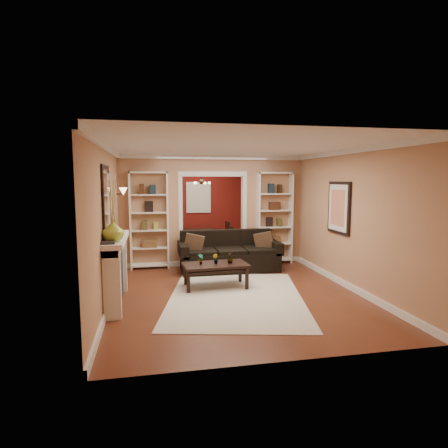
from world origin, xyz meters
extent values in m
plane|color=brown|center=(0.00, 0.00, 0.00)|extent=(8.00, 8.00, 0.00)
plane|color=white|center=(0.00, 0.00, 2.70)|extent=(8.00, 8.00, 0.00)
plane|color=tan|center=(0.00, 4.00, 1.35)|extent=(8.00, 0.00, 8.00)
plane|color=tan|center=(0.00, -4.00, 1.35)|extent=(8.00, 0.00, 8.00)
plane|color=tan|center=(-2.25, 0.00, 1.35)|extent=(0.00, 8.00, 8.00)
plane|color=tan|center=(2.25, 0.00, 1.35)|extent=(0.00, 8.00, 8.00)
cube|color=tan|center=(0.00, 1.20, 1.35)|extent=(4.50, 0.15, 2.70)
cube|color=maroon|center=(0.00, 3.97, 1.32)|extent=(4.44, 0.04, 2.64)
cube|color=#8CA5CC|center=(0.00, 3.93, 1.55)|extent=(0.78, 0.03, 0.98)
cube|color=beige|center=(-0.04, -1.55, 0.01)|extent=(3.01, 3.73, 0.01)
cube|color=black|center=(0.27, 0.45, 0.46)|extent=(2.34, 1.01, 0.92)
cube|color=#4F3422|center=(-0.56, 0.43, 0.66)|extent=(0.44, 0.20, 0.42)
cube|color=#4F3422|center=(1.10, 0.43, 0.66)|extent=(0.44, 0.27, 0.43)
cube|color=black|center=(-0.29, -0.85, 0.24)|extent=(1.30, 0.77, 0.47)
imported|color=#336626|center=(-0.58, -0.85, 0.58)|extent=(0.13, 0.12, 0.21)
imported|color=#336626|center=(-0.29, -0.85, 0.57)|extent=(0.14, 0.14, 0.19)
imported|color=#336626|center=(0.00, -0.85, 0.58)|extent=(0.16, 0.16, 0.21)
cube|color=white|center=(-1.55, 1.03, 1.15)|extent=(0.90, 0.30, 2.30)
cube|color=white|center=(1.55, 1.03, 1.15)|extent=(0.90, 0.30, 2.30)
cube|color=white|center=(-2.09, -1.50, 0.58)|extent=(0.32, 1.70, 1.16)
imported|color=#9CB43A|center=(-2.09, -2.01, 1.33)|extent=(0.43, 0.43, 0.35)
cube|color=silver|center=(-2.23, -1.50, 1.80)|extent=(0.03, 0.95, 1.10)
cube|color=#FFE0A5|center=(-2.15, 0.55, 1.83)|extent=(0.18, 0.18, 0.22)
cube|color=black|center=(2.21, -1.00, 1.55)|extent=(0.04, 0.85, 1.05)
imported|color=black|center=(-0.09, 2.54, 0.32)|extent=(1.80, 1.01, 0.63)
cube|color=black|center=(-0.64, 2.24, 0.47)|extent=(0.60, 0.60, 0.93)
cube|color=black|center=(0.46, 2.24, 0.43)|extent=(0.48, 0.48, 0.85)
cube|color=black|center=(-0.64, 2.84, 0.44)|extent=(0.54, 0.54, 0.89)
cube|color=black|center=(0.46, 2.84, 0.46)|extent=(0.49, 0.49, 0.93)
cube|color=#3D271B|center=(0.00, 2.70, 2.02)|extent=(0.50, 0.50, 0.30)
camera|label=1|loc=(-1.52, -7.93, 2.12)|focal=30.00mm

